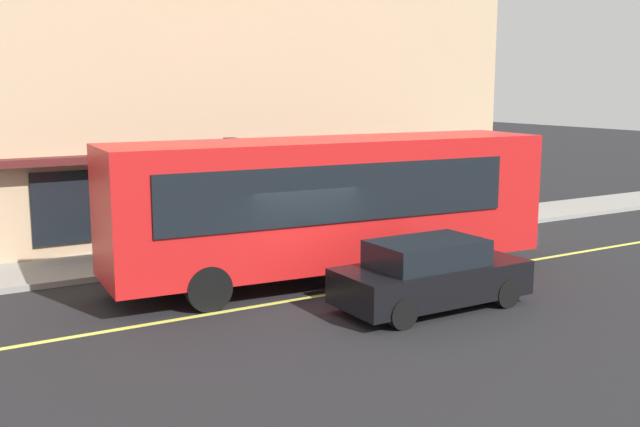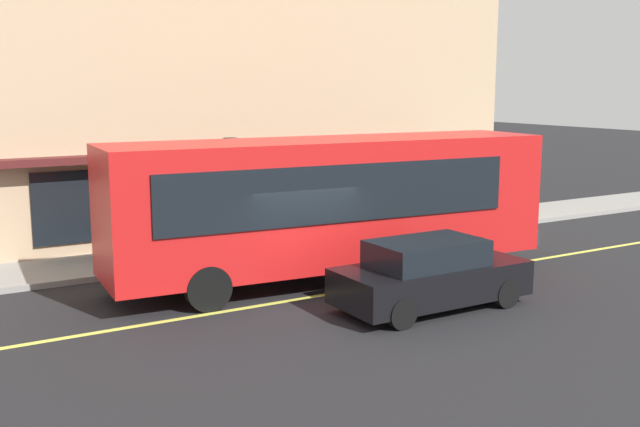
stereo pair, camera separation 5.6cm
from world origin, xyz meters
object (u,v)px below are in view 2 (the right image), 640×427
(bus, at_px, (332,201))
(traffic_light, at_px, (232,168))
(car_black, at_px, (430,275))
(pedestrian_near_storefront, at_px, (275,216))

(bus, distance_m, traffic_light, 3.71)
(bus, bearing_deg, traffic_light, 107.26)
(traffic_light, bearing_deg, car_black, -75.96)
(car_black, xyz_separation_m, pedestrian_near_storefront, (-0.47, 6.34, 0.38))
(bus, distance_m, pedestrian_near_storefront, 3.34)
(car_black, relative_size, pedestrian_near_storefront, 2.66)
(bus, bearing_deg, car_black, -79.70)
(bus, height_order, car_black, bus)
(car_black, bearing_deg, bus, 100.30)
(pedestrian_near_storefront, bearing_deg, bus, -91.71)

